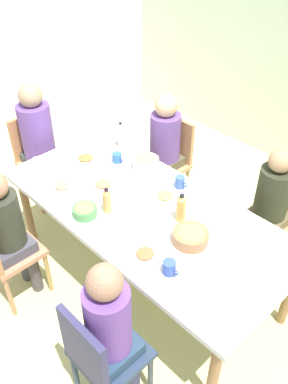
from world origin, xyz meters
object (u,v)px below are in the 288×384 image
(person_1, at_px, (164,142))
(chair_3, at_px, (1,251))
(cup_0, at_px, (38,163))
(person_2, at_px, (110,326))
(chair_2, at_px, (100,355))
(plate_4, at_px, (145,255))
(cup_1, at_px, (169,268))
(bottle_1, at_px, (181,208))
(cup_2, at_px, (117,158))
(chair_1, at_px, (170,157))
(bowl_2, at_px, (146,162))
(cup_3, at_px, (180,182))
(plate_2, at_px, (62,187))
(bottle_0, at_px, (107,201))
(chair_4, at_px, (273,213))
(chair_0, at_px, (37,154))
(person_4, at_px, (270,202))
(plate_0, at_px, (103,185))
(bowl_0, at_px, (85,210))
(plate_1, at_px, (165,197))
(bowl_1, at_px, (191,236))
(bottle_2, at_px, (121,136))
(person_3, at_px, (7,227))
(dining_table, at_px, (144,214))
(plate_3, at_px, (86,159))
(person_0, at_px, (38,135))

(person_1, height_order, chair_3, person_1)
(cup_0, bearing_deg, person_2, -18.94)
(chair_2, relative_size, plate_4, 4.14)
(cup_1, relative_size, bottle_1, 0.52)
(cup_0, relative_size, cup_2, 0.98)
(chair_2, xyz_separation_m, cup_2, (-1.19, 1.18, 0.28))
(chair_1, distance_m, bottle_1, 1.24)
(bowl_2, relative_size, cup_3, 1.96)
(plate_2, distance_m, bottle_0, 0.48)
(chair_4, bearing_deg, cup_3, -136.87)
(cup_0, relative_size, cup_3, 1.03)
(chair_0, bearing_deg, person_4, 21.17)
(chair_3, distance_m, plate_0, 0.92)
(cup_0, bearing_deg, person_4, 34.66)
(bowl_0, height_order, bottle_1, bottle_1)
(chair_0, bearing_deg, plate_0, -2.54)
(chair_2, xyz_separation_m, bottle_0, (-0.74, 0.70, 0.33))
(person_2, xyz_separation_m, plate_1, (-0.55, 1.02, 0.05))
(chair_4, xyz_separation_m, bowl_0, (-0.82, -1.29, 0.28))
(cup_2, xyz_separation_m, bottle_1, (0.89, -0.17, 0.07))
(person_1, distance_m, bowl_1, 1.36)
(bowl_1, height_order, cup_0, bowl_1)
(plate_0, height_order, cup_2, cup_2)
(bottle_2, bearing_deg, person_3, -81.96)
(chair_0, height_order, person_2, person_2)
(dining_table, bearing_deg, plate_4, -43.01)
(dining_table, distance_m, plate_1, 0.22)
(chair_1, height_order, bottle_0, bottle_0)
(dining_table, distance_m, plate_3, 0.83)
(plate_4, xyz_separation_m, cup_3, (-0.35, 0.72, 0.04))
(chair_1, distance_m, plate_3, 0.90)
(chair_2, height_order, bowl_0, chair_2)
(chair_3, bearing_deg, plate_3, 103.39)
(plate_0, bearing_deg, chair_2, -40.93)
(bowl_0, bearing_deg, bottle_1, 41.87)
(plate_0, bearing_deg, plate_3, 161.88)
(dining_table, xyz_separation_m, plate_1, (0.03, 0.20, 0.08))
(person_0, xyz_separation_m, chair_2, (2.04, -0.92, -0.25))
(cup_1, height_order, bottle_1, bottle_1)
(chair_2, relative_size, person_4, 0.78)
(chair_4, relative_size, bottle_0, 4.33)
(chair_0, distance_m, bowl_2, 1.27)
(person_3, height_order, bowl_0, person_3)
(chair_1, height_order, chair_4, same)
(bottle_0, bearing_deg, plate_3, 155.34)
(person_4, bearing_deg, chair_2, -90.00)
(person_1, xyz_separation_m, bowl_1, (1.06, -0.85, 0.08))
(person_3, xyz_separation_m, plate_3, (-0.24, 0.91, 0.07))
(chair_4, xyz_separation_m, cup_1, (-0.02, -1.24, 0.28))
(person_3, bearing_deg, bowl_2, 79.99)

